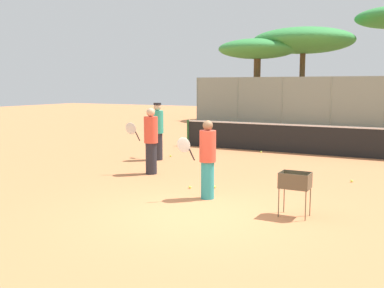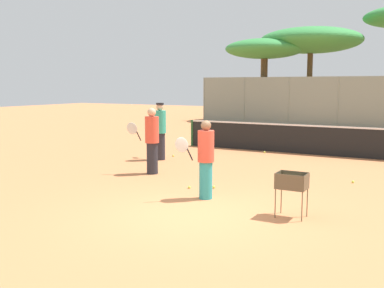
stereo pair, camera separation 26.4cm
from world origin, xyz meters
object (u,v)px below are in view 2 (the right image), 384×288
at_px(tennis_net, 312,139).
at_px(player_red_cap, 152,140).
at_px(player_white_outfit, 160,130).
at_px(ball_cart, 292,184).
at_px(player_yellow_shirt, 205,159).

relative_size(tennis_net, player_red_cap, 5.37).
bearing_deg(tennis_net, player_white_outfit, -139.23).
height_order(player_red_cap, ball_cart, player_red_cap).
relative_size(tennis_net, player_yellow_shirt, 5.75).
height_order(player_white_outfit, player_yellow_shirt, player_white_outfit).
relative_size(tennis_net, ball_cart, 11.66).
bearing_deg(ball_cart, tennis_net, 101.60).
bearing_deg(player_white_outfit, player_red_cap, 159.06).
height_order(player_white_outfit, player_red_cap, player_white_outfit).
bearing_deg(player_yellow_shirt, tennis_net, -137.22).
distance_m(player_white_outfit, ball_cart, 7.23).
xyz_separation_m(tennis_net, player_red_cap, (-3.05, -5.72, 0.40)).
bearing_deg(player_yellow_shirt, player_red_cap, -77.87).
xyz_separation_m(player_white_outfit, ball_cart, (5.79, -4.33, -0.35)).
distance_m(tennis_net, player_white_outfit, 5.51).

